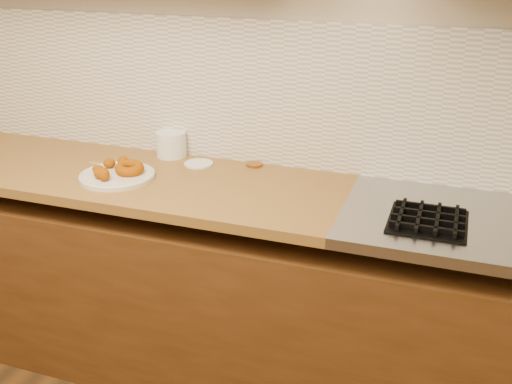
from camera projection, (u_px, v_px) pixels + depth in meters
wall_back at (246, 56)px, 2.44m from camera, size 4.00×0.02×2.70m
base_cabinet at (222, 297)px, 2.54m from camera, size 3.60×0.60×0.77m
butcher_block at (78, 170)px, 2.55m from camera, size 2.30×0.62×0.04m
backsplash at (245, 93)px, 2.49m from camera, size 3.60×0.02×0.60m
donut_plate at (117, 176)px, 2.41m from camera, size 0.30×0.30×0.02m
ring_donut at (129, 168)px, 2.41m from camera, size 0.17×0.17×0.05m
fried_dough_chunks at (108, 168)px, 2.40m from camera, size 0.12×0.22×0.05m
plastic_tub at (171, 144)px, 2.64m from camera, size 0.14×0.14×0.11m
tub_lid at (199, 164)px, 2.55m from camera, size 0.16×0.16×0.01m
brass_jar_lid at (254, 165)px, 2.54m from camera, size 0.08×0.08×0.01m
wooden_utensil at (106, 167)px, 2.50m from camera, size 0.18×0.06×0.01m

